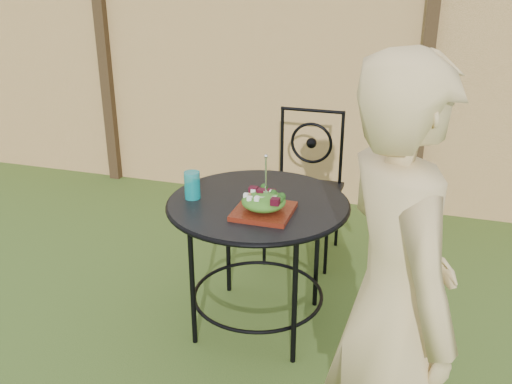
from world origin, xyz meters
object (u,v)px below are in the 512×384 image
(salad_plate, at_px, (264,211))
(diner, at_px, (394,305))
(patio_chair, at_px, (305,182))
(patio_table, at_px, (258,226))

(salad_plate, bearing_deg, diner, -48.77)
(patio_chair, bearing_deg, patio_table, -93.30)
(salad_plate, bearing_deg, patio_table, 117.02)
(patio_table, bearing_deg, patio_chair, 86.70)
(patio_table, xyz_separation_m, diner, (0.73, -0.89, 0.23))
(patio_table, bearing_deg, diner, -50.65)
(patio_table, xyz_separation_m, salad_plate, (0.07, -0.14, 0.15))
(patio_chair, xyz_separation_m, diner, (0.68, -1.77, 0.32))
(patio_table, bearing_deg, salad_plate, -62.98)
(patio_chair, bearing_deg, salad_plate, -88.93)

